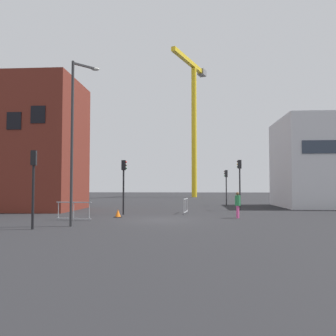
% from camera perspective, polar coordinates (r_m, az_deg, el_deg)
% --- Properties ---
extents(ground, '(160.00, 160.00, 0.00)m').
position_cam_1_polar(ground, '(20.91, -0.84, -8.43)').
color(ground, black).
extents(brick_building, '(9.09, 7.10, 10.76)m').
position_cam_1_polar(brick_building, '(31.88, -22.25, 3.40)').
color(brick_building, maroon).
rests_on(brick_building, ground).
extents(construction_crane, '(5.95, 13.18, 23.53)m').
position_cam_1_polar(construction_crane, '(62.14, 4.18, 9.29)').
color(construction_crane, yellow).
rests_on(construction_crane, ground).
extents(streetlamp_tall, '(1.19, 1.16, 8.38)m').
position_cam_1_polar(streetlamp_tall, '(18.57, -14.84, 5.87)').
color(streetlamp_tall, '#2D2D30').
rests_on(streetlamp_tall, ground).
extents(traffic_light_island, '(0.39, 0.31, 4.12)m').
position_cam_1_polar(traffic_light_island, '(29.32, 11.54, -1.37)').
color(traffic_light_island, '#232326').
rests_on(traffic_light_island, ground).
extents(traffic_light_corner, '(0.30, 0.39, 3.68)m').
position_cam_1_polar(traffic_light_corner, '(17.62, -20.97, -1.19)').
color(traffic_light_corner, black).
rests_on(traffic_light_corner, ground).
extents(traffic_light_verge, '(0.37, 0.25, 3.80)m').
position_cam_1_polar(traffic_light_verge, '(24.81, -7.20, -1.59)').
color(traffic_light_verge, black).
rests_on(traffic_light_verge, ground).
extents(traffic_light_median, '(0.38, 0.27, 3.57)m').
position_cam_1_polar(traffic_light_median, '(35.90, 9.41, -2.17)').
color(traffic_light_median, '#2D2D30').
rests_on(traffic_light_median, ground).
extents(pedestrian_walking, '(0.34, 0.34, 1.62)m').
position_cam_1_polar(pedestrian_walking, '(22.48, 11.23, -5.59)').
color(pedestrian_walking, '#D14C8C').
rests_on(pedestrian_walking, ground).
extents(safety_barrier_rear, '(0.28, 2.19, 1.08)m').
position_cam_1_polar(safety_barrier_rear, '(25.84, 2.88, -6.10)').
color(safety_barrier_rear, '#B2B5BA').
rests_on(safety_barrier_rear, ground).
extents(safety_barrier_right_run, '(2.17, 0.38, 1.08)m').
position_cam_1_polar(safety_barrier_right_run, '(21.44, -15.04, -6.69)').
color(safety_barrier_right_run, '#9EA0A5').
rests_on(safety_barrier_right_run, ground).
extents(traffic_cone_striped, '(0.50, 0.50, 0.50)m').
position_cam_1_polar(traffic_cone_striped, '(22.94, -8.11, -7.33)').
color(traffic_cone_striped, black).
rests_on(traffic_cone_striped, ground).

